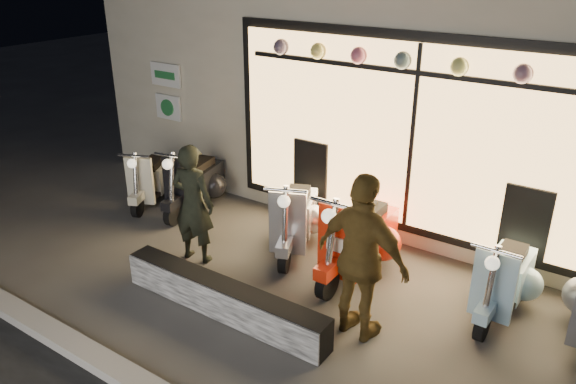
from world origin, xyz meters
name	(u,v)px	position (x,y,z in m)	size (l,w,h in m)	color
ground	(274,293)	(0.00, 0.00, 0.00)	(40.00, 40.00, 0.00)	#383533
shop_building	(442,55)	(0.00, 4.98, 2.10)	(10.20, 6.23, 4.20)	beige
graffiti_barrier	(223,299)	(-0.22, -0.65, 0.20)	(2.68, 0.28, 0.40)	black
scooter_silver	(296,215)	(-0.48, 1.18, 0.43)	(0.86, 1.46, 1.07)	black
scooter_red	(362,235)	(0.57, 1.11, 0.46)	(0.52, 1.60, 1.16)	black
scooter_black	(198,181)	(-2.45, 1.36, 0.42)	(0.67, 1.46, 1.04)	black
scooter_cream	(153,177)	(-3.22, 1.14, 0.38)	(0.78, 1.28, 0.94)	black
scooter_blue	(505,276)	(2.30, 1.26, 0.40)	(0.45, 1.38, 1.00)	black
man	(193,204)	(-1.32, 0.09, 0.79)	(0.58, 0.38, 1.59)	black
woman	(362,259)	(1.18, -0.11, 0.91)	(1.07, 0.44, 1.82)	brown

